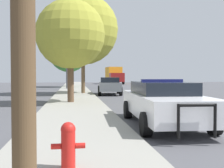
{
  "coord_description": "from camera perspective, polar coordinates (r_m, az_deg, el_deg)",
  "views": [
    {
      "loc": [
        -5.18,
        -7.03,
        1.59
      ],
      "look_at": [
        -2.1,
        15.32,
        0.88
      ],
      "focal_mm": 45.0,
      "sensor_mm": 36.0,
      "label": 1
    }
  ],
  "objects": [
    {
      "name": "tree_sidewalk_far",
      "position": [
        37.44,
        -8.78,
        6.35
      ],
      "size": [
        5.17,
        5.17,
        7.03
      ],
      "color": "brown",
      "rests_on": "sidewalk_left"
    },
    {
      "name": "tree_sidewalk_near",
      "position": [
        15.59,
        -8.45,
        9.96
      ],
      "size": [
        3.77,
        3.77,
        5.58
      ],
      "color": "brown",
      "rests_on": "sidewalk_left"
    },
    {
      "name": "police_car",
      "position": [
        9.08,
        10.43,
        -3.58
      ],
      "size": [
        2.24,
        5.25,
        1.46
      ],
      "rotation": [
        0.0,
        0.0,
        3.1
      ],
      "color": "white",
      "rests_on": "ground_plane"
    },
    {
      "name": "car_background_midblock",
      "position": [
        22.85,
        -0.52,
        -0.27
      ],
      "size": [
        2.15,
        4.31,
        1.41
      ],
      "rotation": [
        0.0,
        0.0,
        -0.08
      ],
      "color": "slate",
      "rests_on": "ground_plane"
    },
    {
      "name": "box_truck",
      "position": [
        50.52,
        0.43,
        1.84
      ],
      "size": [
        2.76,
        6.72,
        3.06
      ],
      "rotation": [
        0.0,
        0.0,
        3.17
      ],
      "color": "maroon",
      "rests_on": "ground_plane"
    },
    {
      "name": "sidewalk_left",
      "position": [
        7.2,
        -7.17,
        -10.44
      ],
      "size": [
        3.0,
        110.0,
        0.13
      ],
      "color": "#99968C",
      "rests_on": "ground_plane"
    },
    {
      "name": "fire_hydrant",
      "position": [
        4.54,
        -8.88,
        -11.89
      ],
      "size": [
        0.53,
        0.23,
        0.73
      ],
      "color": "red",
      "rests_on": "sidewalk_left"
    },
    {
      "name": "traffic_light",
      "position": [
        31.08,
        -6.2,
        6.06
      ],
      "size": [
        4.12,
        0.35,
        5.31
      ],
      "color": "#424247",
      "rests_on": "sidewalk_left"
    },
    {
      "name": "tree_sidewalk_mid",
      "position": [
        23.44,
        -5.91,
        10.93
      ],
      "size": [
        5.75,
        5.75,
        8.06
      ],
      "color": "brown",
      "rests_on": "sidewalk_left"
    }
  ]
}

